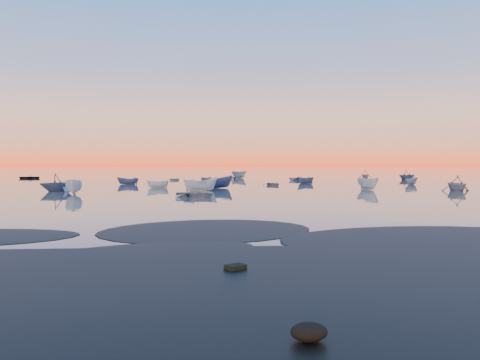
{
  "coord_description": "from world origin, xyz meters",
  "views": [
    {
      "loc": [
        -7.15,
        -20.8,
        3.25
      ],
      "look_at": [
        -3.64,
        28.0,
        1.48
      ],
      "focal_mm": 35.0,
      "sensor_mm": 36.0,
      "label": 1
    }
  ],
  "objects": [
    {
      "name": "boat_near_left",
      "position": [
        -8.2,
        24.0,
        0.0
      ],
      "size": [
        3.59,
        4.22,
        0.99
      ],
      "primitive_type": "imported",
      "rotation": [
        0.0,
        0.0,
        0.98
      ],
      "color": "slate",
      "rests_on": "ground"
    },
    {
      "name": "boat_near_right",
      "position": [
        22.02,
        31.74,
        0.0
      ],
      "size": [
        4.04,
        1.94,
        1.39
      ],
      "primitive_type": "imported",
      "rotation": [
        0.0,
        0.0,
        3.18
      ],
      "color": "slate",
      "rests_on": "ground"
    },
    {
      "name": "moored_fleet",
      "position": [
        0.0,
        53.0,
        0.0
      ],
      "size": [
        124.0,
        58.0,
        1.2
      ],
      "primitive_type": null,
      "color": "silver",
      "rests_on": "ground"
    },
    {
      "name": "boat_near_center",
      "position": [
        -7.82,
        33.86,
        0.0
      ],
      "size": [
        3.62,
        4.71,
        1.51
      ],
      "primitive_type": "imported",
      "rotation": [
        0.0,
        0.0,
        2.04
      ],
      "color": "silver",
      "rests_on": "ground"
    },
    {
      "name": "mud_lobes",
      "position": [
        0.0,
        -1.0,
        0.01
      ],
      "size": [
        140.0,
        6.0,
        0.07
      ],
      "primitive_type": null,
      "color": "black",
      "rests_on": "ground"
    },
    {
      "name": "ground",
      "position": [
        0.0,
        100.0,
        0.0
      ],
      "size": [
        600.0,
        600.0,
        0.0
      ],
      "primitive_type": "plane",
      "color": "#675C56",
      "rests_on": "ground"
    }
  ]
}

